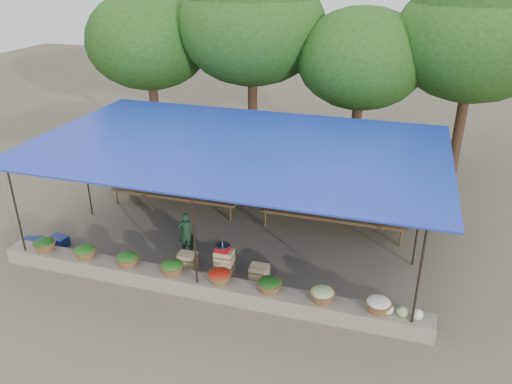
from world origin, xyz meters
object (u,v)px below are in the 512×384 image
(crate_counter, at_px, (223,267))
(blue_crate_back, at_px, (59,241))
(blue_crate_front, at_px, (33,244))
(vendor_seated, at_px, (186,234))
(weighing_scale, at_px, (223,248))

(crate_counter, relative_size, blue_crate_back, 4.89)
(blue_crate_front, bearing_deg, vendor_seated, -5.37)
(weighing_scale, distance_m, blue_crate_front, 5.51)
(crate_counter, relative_size, weighing_scale, 6.39)
(crate_counter, height_order, blue_crate_back, crate_counter)
(crate_counter, distance_m, vendor_seated, 1.55)
(weighing_scale, bearing_deg, blue_crate_front, -177.54)
(weighing_scale, xyz_separation_m, vendor_seated, (-1.32, 0.76, -0.25))
(crate_counter, height_order, weighing_scale, weighing_scale)
(weighing_scale, height_order, blue_crate_front, weighing_scale)
(crate_counter, xyz_separation_m, blue_crate_back, (-4.88, 0.09, -0.17))
(crate_counter, xyz_separation_m, weighing_scale, (-0.00, -0.00, 0.55))
(blue_crate_front, distance_m, blue_crate_back, 0.67)
(weighing_scale, bearing_deg, vendor_seated, 149.97)
(blue_crate_front, relative_size, blue_crate_back, 1.04)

